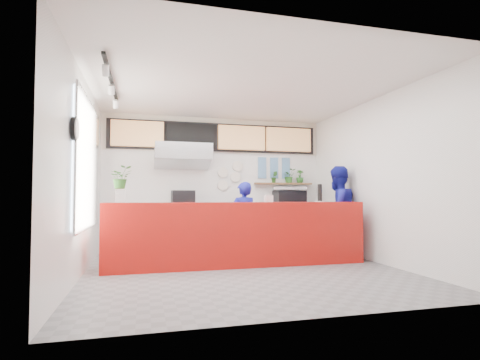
{
  "coord_description": "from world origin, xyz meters",
  "views": [
    {
      "loc": [
        -1.61,
        -5.92,
        1.2
      ],
      "look_at": [
        0.1,
        0.7,
        1.5
      ],
      "focal_mm": 28.0,
      "sensor_mm": 36.0,
      "label": 1
    }
  ],
  "objects_px": {
    "panini_oven": "(183,200)",
    "espresso_machine": "(289,200)",
    "service_counter": "(239,234)",
    "staff_right": "(338,211)",
    "staff_center": "(243,220)",
    "pepper_mill": "(320,193)"
  },
  "relations": [
    {
      "from": "staff_center",
      "to": "staff_right",
      "type": "bearing_deg",
      "value": 168.89
    },
    {
      "from": "staff_center",
      "to": "staff_right",
      "type": "distance_m",
      "value": 1.95
    },
    {
      "from": "espresso_machine",
      "to": "staff_right",
      "type": "relative_size",
      "value": 0.37
    },
    {
      "from": "staff_center",
      "to": "panini_oven",
      "type": "bearing_deg",
      "value": -56.48
    },
    {
      "from": "staff_right",
      "to": "pepper_mill",
      "type": "xyz_separation_m",
      "value": [
        -0.67,
        -0.56,
        0.36
      ]
    },
    {
      "from": "staff_right",
      "to": "service_counter",
      "type": "bearing_deg",
      "value": -1.72
    },
    {
      "from": "panini_oven",
      "to": "espresso_machine",
      "type": "xyz_separation_m",
      "value": [
        2.45,
        0.0,
        0.0
      ]
    },
    {
      "from": "panini_oven",
      "to": "staff_center",
      "type": "height_order",
      "value": "staff_center"
    },
    {
      "from": "panini_oven",
      "to": "staff_right",
      "type": "bearing_deg",
      "value": -24.0
    },
    {
      "from": "staff_right",
      "to": "espresso_machine",
      "type": "bearing_deg",
      "value": -82.84
    },
    {
      "from": "staff_right",
      "to": "pepper_mill",
      "type": "height_order",
      "value": "staff_right"
    },
    {
      "from": "espresso_machine",
      "to": "panini_oven",
      "type": "bearing_deg",
      "value": -179.3
    },
    {
      "from": "panini_oven",
      "to": "staff_center",
      "type": "relative_size",
      "value": 0.32
    },
    {
      "from": "staff_center",
      "to": "pepper_mill",
      "type": "distance_m",
      "value": 1.53
    },
    {
      "from": "service_counter",
      "to": "espresso_machine",
      "type": "relative_size",
      "value": 6.66
    },
    {
      "from": "staff_center",
      "to": "staff_right",
      "type": "xyz_separation_m",
      "value": [
        1.94,
        -0.12,
        0.17
      ]
    },
    {
      "from": "espresso_machine",
      "to": "staff_center",
      "type": "bearing_deg",
      "value": -139.39
    },
    {
      "from": "panini_oven",
      "to": "pepper_mill",
      "type": "distance_m",
      "value": 2.97
    },
    {
      "from": "service_counter",
      "to": "staff_right",
      "type": "height_order",
      "value": "staff_right"
    },
    {
      "from": "service_counter",
      "to": "pepper_mill",
      "type": "relative_size",
      "value": 14.59
    },
    {
      "from": "staff_center",
      "to": "staff_right",
      "type": "height_order",
      "value": "staff_right"
    },
    {
      "from": "staff_center",
      "to": "service_counter",
      "type": "bearing_deg",
      "value": 60.32
    }
  ]
}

